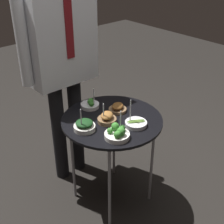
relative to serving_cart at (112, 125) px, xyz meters
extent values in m
plane|color=black|center=(0.00, 0.00, -0.65)|extent=(8.00, 8.00, 0.00)
cylinder|color=black|center=(0.00, 0.00, 0.04)|extent=(0.67, 0.67, 0.02)
cylinder|color=gray|center=(0.20, -0.20, -0.31)|extent=(0.02, 0.02, 0.69)
cylinder|color=gray|center=(-0.20, -0.20, -0.31)|extent=(0.02, 0.02, 0.69)
cylinder|color=gray|center=(0.20, 0.20, -0.31)|extent=(0.02, 0.02, 0.69)
cylinder|color=gray|center=(-0.20, 0.20, -0.31)|extent=(0.02, 0.02, 0.69)
cylinder|color=brown|center=(-0.05, -0.01, 0.07)|extent=(0.12, 0.12, 0.03)
ellipsoid|color=#93602D|center=(-0.05, -0.01, 0.10)|extent=(0.13, 0.12, 0.04)
cylinder|color=silver|center=(-0.09, -0.02, 0.13)|extent=(0.01, 0.01, 0.15)
cylinder|color=silver|center=(-0.22, 0.01, 0.07)|extent=(0.14, 0.14, 0.03)
ellipsoid|color=#143816|center=(-0.22, 0.01, 0.10)|extent=(0.11, 0.11, 0.03)
cylinder|color=silver|center=(-0.25, 0.00, 0.13)|extent=(0.01, 0.01, 0.16)
cylinder|color=silver|center=(-0.01, 0.22, 0.07)|extent=(0.13, 0.13, 0.03)
sphere|color=#387F2D|center=(0.00, 0.22, 0.10)|extent=(0.04, 0.04, 0.04)
sphere|color=#387F2D|center=(-0.01, 0.22, 0.10)|extent=(0.03, 0.03, 0.03)
sphere|color=#387F2D|center=(-0.03, 0.18, 0.10)|extent=(0.03, 0.03, 0.03)
cylinder|color=silver|center=(0.00, 0.19, 0.13)|extent=(0.01, 0.01, 0.15)
cylinder|color=brown|center=(0.10, 0.05, 0.06)|extent=(0.12, 0.12, 0.02)
ellipsoid|color=brown|center=(0.10, 0.05, 0.09)|extent=(0.12, 0.12, 0.04)
cylinder|color=silver|center=(0.06, -0.16, 0.06)|extent=(0.14, 0.14, 0.03)
ellipsoid|color=olive|center=(0.06, -0.15, 0.08)|extent=(0.11, 0.07, 0.01)
ellipsoid|color=olive|center=(0.06, -0.16, 0.08)|extent=(0.11, 0.07, 0.01)
ellipsoid|color=olive|center=(0.05, -0.17, 0.08)|extent=(0.11, 0.07, 0.01)
cylinder|color=silver|center=(0.04, -0.13, 0.14)|extent=(0.01, 0.01, 0.18)
cylinder|color=silver|center=(-0.12, -0.18, 0.07)|extent=(0.15, 0.15, 0.03)
sphere|color=#387F2D|center=(-0.08, -0.18, 0.10)|extent=(0.04, 0.04, 0.04)
sphere|color=#387F2D|center=(-0.11, -0.15, 0.11)|extent=(0.05, 0.05, 0.05)
sphere|color=#387F2D|center=(-0.15, -0.15, 0.10)|extent=(0.04, 0.04, 0.04)
sphere|color=#387F2D|center=(-0.15, -0.22, 0.10)|extent=(0.04, 0.04, 0.04)
sphere|color=#387F2D|center=(-0.12, -0.21, 0.11)|extent=(0.05, 0.05, 0.05)
cylinder|color=silver|center=(-0.08, -0.17, 0.13)|extent=(0.01, 0.01, 0.16)
cylinder|color=black|center=(-0.14, 0.47, -0.23)|extent=(0.10, 0.10, 0.84)
cylinder|color=black|center=(0.03, 0.47, -0.23)|extent=(0.10, 0.10, 0.84)
cube|color=silver|center=(-0.05, 0.47, 0.50)|extent=(0.47, 0.23, 0.63)
cube|color=maroon|center=(-0.05, 0.35, 0.58)|extent=(0.06, 0.01, 0.38)
cylinder|color=silver|center=(-0.33, 0.47, 0.53)|extent=(0.08, 0.08, 0.58)
cylinder|color=silver|center=(0.22, 0.47, 0.53)|extent=(0.08, 0.08, 0.58)
camera|label=1|loc=(-1.17, -1.31, 1.11)|focal=50.00mm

